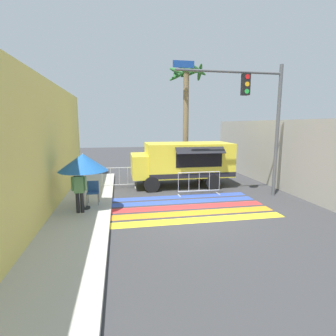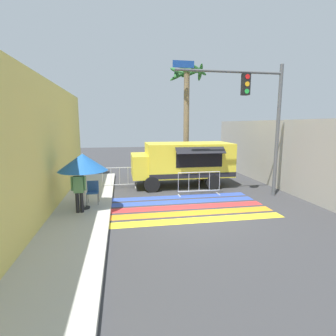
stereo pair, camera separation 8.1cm
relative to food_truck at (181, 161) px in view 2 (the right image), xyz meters
The scene contains 13 objects.
ground_plane 4.75m from the food_truck, 97.30° to the right, with size 60.00×60.00×0.00m, color #38383A.
sidewalk_left 7.47m from the food_truck, 142.23° to the right, with size 4.40×16.00×0.16m.
building_left_facade 7.43m from the food_truck, 142.18° to the right, with size 0.25×16.00×4.93m.
concrete_wall_right 5.15m from the food_truck, 17.07° to the right, with size 0.20×16.00×3.55m.
crosswalk_painted 3.98m from the food_truck, 98.91° to the right, with size 6.40×3.60×0.01m.
food_truck is the anchor object (origin of this frame).
traffic_signal_pole 4.77m from the food_truck, 43.34° to the right, with size 4.96×0.29×5.93m.
patio_umbrella 5.88m from the food_truck, 141.32° to the right, with size 1.81×1.81×2.10m.
folding_chair 5.31m from the food_truck, 145.37° to the right, with size 0.46×0.46×0.90m.
vendor_person 6.24m from the food_truck, 138.93° to the right, with size 0.53×0.21×1.58m.
barricade_front 2.20m from the food_truck, 77.66° to the right, with size 2.05×0.44×1.12m.
barricade_side 3.39m from the food_truck, behind, with size 1.77×0.44×1.12m.
palm_tree 4.69m from the food_truck, 70.78° to the left, with size 2.34×2.45×7.04m.
Camera 2 is at (-2.57, -9.14, 3.32)m, focal length 28.00 mm.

